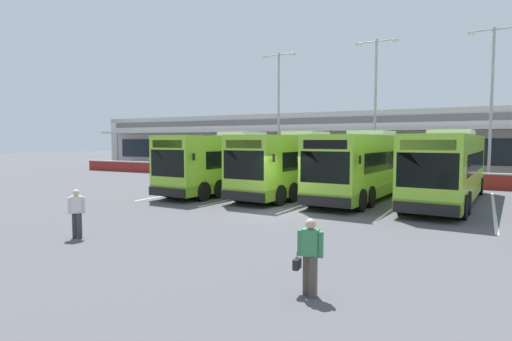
{
  "coord_description": "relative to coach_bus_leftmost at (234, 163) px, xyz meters",
  "views": [
    {
      "loc": [
        7.96,
        -16.76,
        3.22
      ],
      "look_at": [
        -2.92,
        3.0,
        1.6
      ],
      "focal_mm": 29.29,
      "sensor_mm": 36.0,
      "label": 1
    }
  ],
  "objects": [
    {
      "name": "lamp_post_east",
      "position": [
        14.32,
        10.92,
        4.5
      ],
      "size": [
        3.24,
        0.28,
        11.0
      ],
      "color": "#9E9EA3",
      "rests_on": "ground"
    },
    {
      "name": "bay_stripe_west",
      "position": [
        1.92,
        0.11,
        -1.78
      ],
      "size": [
        0.14,
        13.0,
        0.01
      ],
      "primitive_type": "cube",
      "color": "silver",
      "rests_on": "ground"
    },
    {
      "name": "pedestrian_with_handbag",
      "position": [
        10.95,
        -14.68,
        -0.93
      ],
      "size": [
        0.64,
        0.31,
        1.62
      ],
      "color": "#4C4238",
      "rests_on": "ground"
    },
    {
      "name": "lamp_post_centre",
      "position": [
        6.43,
        10.5,
        4.5
      ],
      "size": [
        3.24,
        0.28,
        11.0
      ],
      "color": "#9E9EA3",
      "rests_on": "ground"
    },
    {
      "name": "bay_stripe_mid_west",
      "position": [
        6.12,
        0.11,
        -1.78
      ],
      "size": [
        0.14,
        13.0,
        0.01
      ],
      "primitive_type": "cube",
      "color": "silver",
      "rests_on": "ground"
    },
    {
      "name": "coach_bus_centre",
      "position": [
        8.24,
        0.76,
        0.0
      ],
      "size": [
        3.43,
        12.27,
        3.78
      ],
      "color": "#8CC633",
      "rests_on": "ground"
    },
    {
      "name": "terminal_building",
      "position": [
        6.12,
        21.01,
        1.23
      ],
      "size": [
        70.0,
        13.0,
        6.0
      ],
      "color": "#B7B7B2",
      "rests_on": "ground"
    },
    {
      "name": "ground_plane",
      "position": [
        6.12,
        -5.89,
        -1.79
      ],
      "size": [
        200.0,
        200.0,
        0.0
      ],
      "primitive_type": "plane",
      "color": "#4C4C51"
    },
    {
      "name": "coach_bus_leftmost",
      "position": [
        0.0,
        0.0,
        0.0
      ],
      "size": [
        3.43,
        12.27,
        3.78
      ],
      "color": "#8CC633",
      "rests_on": "ground"
    },
    {
      "name": "lamp_post_west",
      "position": [
        -2.37,
        11.43,
        4.5
      ],
      "size": [
        3.24,
        0.28,
        11.0
      ],
      "color": "#9E9EA3",
      "rests_on": "ground"
    },
    {
      "name": "coach_bus_right_centre",
      "position": [
        12.41,
        0.8,
        0.0
      ],
      "size": [
        3.43,
        12.27,
        3.78
      ],
      "color": "#8CC633",
      "rests_on": "ground"
    },
    {
      "name": "bay_stripe_centre",
      "position": [
        10.32,
        0.11,
        -1.78
      ],
      "size": [
        0.14,
        13.0,
        0.01
      ],
      "primitive_type": "cube",
      "color": "silver",
      "rests_on": "ground"
    },
    {
      "name": "bay_stripe_mid_east",
      "position": [
        14.52,
        0.11,
        -1.78
      ],
      "size": [
        0.14,
        13.0,
        0.01
      ],
      "primitive_type": "cube",
      "color": "silver",
      "rests_on": "ground"
    },
    {
      "name": "pedestrian_in_dark_coat",
      "position": [
        2.34,
        -13.59,
        -0.91
      ],
      "size": [
        0.43,
        0.46,
        1.62
      ],
      "color": "#33333D",
      "rests_on": "ground"
    },
    {
      "name": "coach_bus_left_centre",
      "position": [
        4.25,
        0.53,
        0.0
      ],
      "size": [
        3.43,
        12.27,
        3.78
      ],
      "color": "#8CC633",
      "rests_on": "ground"
    },
    {
      "name": "bay_stripe_far_west",
      "position": [
        -2.28,
        0.11,
        -1.78
      ],
      "size": [
        0.14,
        13.0,
        0.01
      ],
      "primitive_type": "cube",
      "color": "silver",
      "rests_on": "ground"
    },
    {
      "name": "red_barrier_wall",
      "position": [
        6.12,
        8.61,
        -1.23
      ],
      "size": [
        60.0,
        0.4,
        1.1
      ],
      "color": "maroon",
      "rests_on": "ground"
    }
  ]
}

